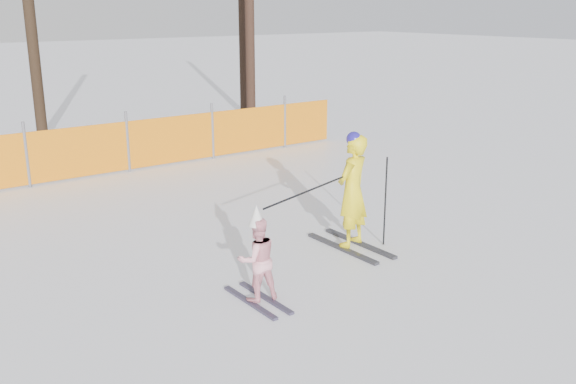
# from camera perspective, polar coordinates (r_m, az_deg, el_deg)

# --- Properties ---
(ground) EXTENTS (120.00, 120.00, 0.00)m
(ground) POSITION_cam_1_polar(r_m,az_deg,el_deg) (8.20, 2.10, -7.52)
(ground) COLOR white
(ground) RESTS_ON ground
(adult) EXTENTS (0.67, 1.42, 1.67)m
(adult) POSITION_cam_1_polar(r_m,az_deg,el_deg) (8.93, 5.74, 0.08)
(adult) COLOR black
(adult) RESTS_ON ground
(child) EXTENTS (0.54, 1.03, 1.17)m
(child) POSITION_cam_1_polar(r_m,az_deg,el_deg) (7.34, -2.76, -5.93)
(child) COLOR black
(child) RESTS_ON ground
(ski_poles) EXTENTS (2.39, 0.60, 1.29)m
(ski_poles) POSITION_cam_1_polar(r_m,az_deg,el_deg) (8.44, 4.88, -0.29)
(ski_poles) COLOR black
(ski_poles) RESTS_ON ground
(safety_fence) EXTENTS (15.35, 0.06, 1.25)m
(safety_fence) POSITION_cam_1_polar(r_m,az_deg,el_deg) (12.88, -23.90, 2.50)
(safety_fence) COLOR #595960
(safety_fence) RESTS_ON ground
(tree_trunks) EXTENTS (6.55, 1.36, 6.03)m
(tree_trunks) POSITION_cam_1_polar(r_m,az_deg,el_deg) (18.80, -9.05, 14.45)
(tree_trunks) COLOR black
(tree_trunks) RESTS_ON ground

